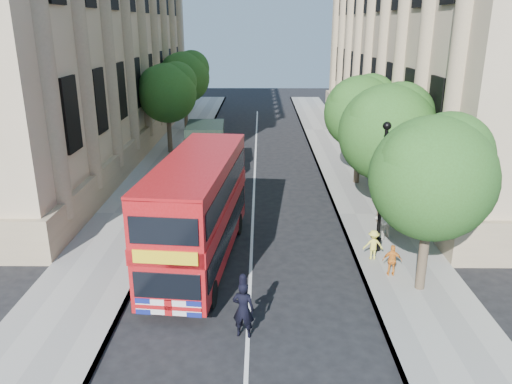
{
  "coord_description": "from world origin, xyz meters",
  "views": [
    {
      "loc": [
        0.36,
        -12.14,
        8.66
      ],
      "look_at": [
        0.18,
        6.72,
        2.3
      ],
      "focal_mm": 35.0,
      "sensor_mm": 36.0,
      "label": 1
    }
  ],
  "objects_px": {
    "woman_pedestrian": "(382,217)",
    "police_constable": "(243,310)",
    "double_decker_bus": "(198,208)",
    "lamp_post": "(381,193)",
    "box_van": "(205,153)"
  },
  "relations": [
    {
      "from": "woman_pedestrian",
      "to": "police_constable",
      "type": "bearing_deg",
      "value": 11.2
    },
    {
      "from": "double_decker_bus",
      "to": "lamp_post",
      "type": "bearing_deg",
      "value": 13.4
    },
    {
      "from": "police_constable",
      "to": "box_van",
      "type": "bearing_deg",
      "value": -68.45
    },
    {
      "from": "police_constable",
      "to": "woman_pedestrian",
      "type": "height_order",
      "value": "woman_pedestrian"
    },
    {
      "from": "double_decker_bus",
      "to": "woman_pedestrian",
      "type": "bearing_deg",
      "value": 21.67
    },
    {
      "from": "lamp_post",
      "to": "box_van",
      "type": "xyz_separation_m",
      "value": [
        -7.89,
        10.29,
        -1.02
      ]
    },
    {
      "from": "lamp_post",
      "to": "woman_pedestrian",
      "type": "distance_m",
      "value": 1.91
    },
    {
      "from": "double_decker_bus",
      "to": "police_constable",
      "type": "height_order",
      "value": "double_decker_bus"
    },
    {
      "from": "woman_pedestrian",
      "to": "lamp_post",
      "type": "bearing_deg",
      "value": 31.05
    },
    {
      "from": "box_van",
      "to": "woman_pedestrian",
      "type": "xyz_separation_m",
      "value": [
        8.3,
        -9.13,
        -0.44
      ]
    },
    {
      "from": "box_van",
      "to": "lamp_post",
      "type": "bearing_deg",
      "value": -55.63
    },
    {
      "from": "box_van",
      "to": "woman_pedestrian",
      "type": "relative_size",
      "value": 2.92
    },
    {
      "from": "double_decker_bus",
      "to": "box_van",
      "type": "distance_m",
      "value": 11.29
    },
    {
      "from": "police_constable",
      "to": "woman_pedestrian",
      "type": "distance_m",
      "value": 8.78
    },
    {
      "from": "lamp_post",
      "to": "woman_pedestrian",
      "type": "relative_size",
      "value": 2.77
    }
  ]
}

